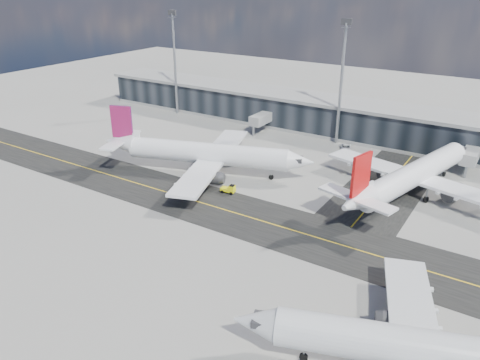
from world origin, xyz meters
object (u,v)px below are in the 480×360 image
Objects in this scene: airliner_af at (205,153)px; airliner_near at (437,352)px; baggage_tug at (229,189)px; airliner_redtail at (413,175)px; service_van at (346,148)px.

airliner_near is at bearing 39.94° from airliner_af.
airliner_af is at bearing -127.65° from baggage_tug.
airliner_af is at bearing -148.88° from airliner_redtail.
airliner_near is 49.51m from baggage_tug.
airliner_af is 34.73m from service_van.
service_van is (-32.04, 60.01, -3.30)m from airliner_near.
airliner_redtail is 1.08× the size of airliner_near.
airliner_near is 68.10m from service_van.
airliner_redtail is 33.81m from baggage_tug.
airliner_near reaches higher than service_van.
airliner_af is 1.00× the size of airliner_redtail.
airliner_redtail is (38.62, 11.65, -0.08)m from airliner_af.
airliner_redtail reaches higher than service_van.
airliner_redtail is 14.78× the size of baggage_tug.
airliner_near is (13.02, -43.21, -0.25)m from airliner_redtail.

